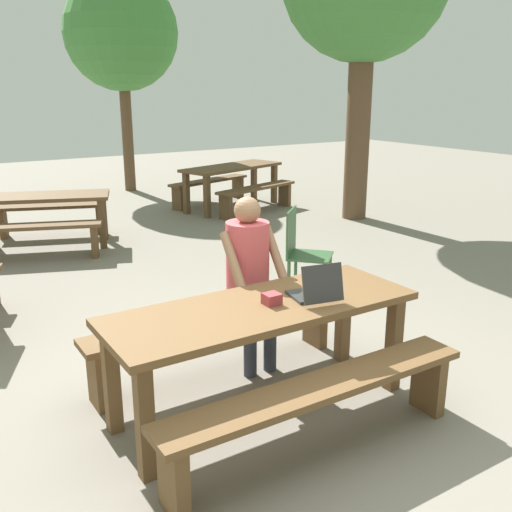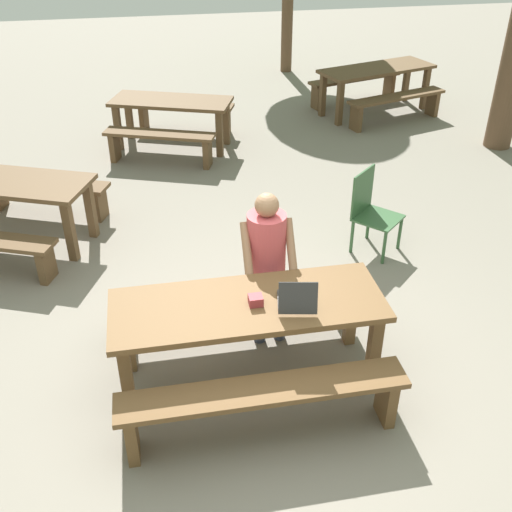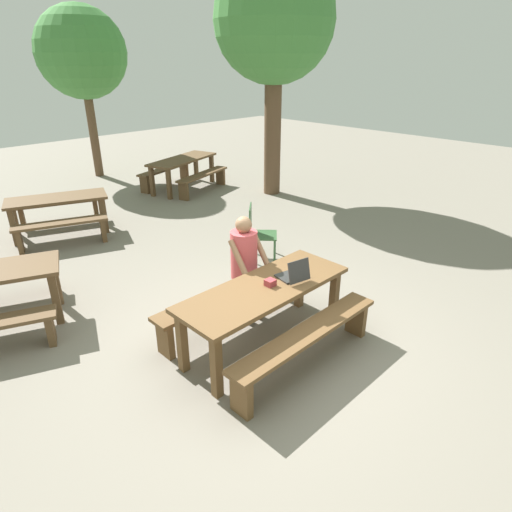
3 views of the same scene
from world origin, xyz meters
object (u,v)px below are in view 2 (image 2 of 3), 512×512
(plastic_chair, at_px, (371,210))
(picnic_table_rear, at_px, (171,108))
(small_pouch, at_px, (256,300))
(picnic_table_mid, at_px, (12,191))
(picnic_table_front, at_px, (248,314))
(person_seated, at_px, (267,254))
(picnic_table_distant, at_px, (376,75))
(laptop, at_px, (297,299))

(plastic_chair, height_order, picnic_table_rear, plastic_chair)
(small_pouch, height_order, picnic_table_mid, small_pouch)
(picnic_table_front, relative_size, picnic_table_rear, 1.12)
(small_pouch, distance_m, picnic_table_rear, 5.13)
(small_pouch, relative_size, person_seated, 0.08)
(picnic_table_distant, bearing_deg, plastic_chair, -127.36)
(picnic_table_rear, xyz_separation_m, picnic_table_distant, (3.48, 0.92, 0.05))
(small_pouch, xyz_separation_m, plastic_chair, (1.59, 1.79, -0.33))
(person_seated, xyz_separation_m, plastic_chair, (1.37, 1.17, -0.33))
(picnic_table_mid, bearing_deg, person_seated, -18.50)
(picnic_table_front, xyz_separation_m, picnic_table_mid, (-2.12, 2.63, -0.03))
(picnic_table_rear, distance_m, picnic_table_distant, 3.60)
(picnic_table_distant, bearing_deg, picnic_table_mid, -164.55)
(laptop, relative_size, picnic_table_rear, 0.19)
(picnic_table_front, height_order, plastic_chair, plastic_chair)
(picnic_table_front, distance_m, picnic_table_mid, 3.38)
(picnic_table_mid, distance_m, picnic_table_distant, 6.33)
(person_seated, distance_m, picnic_table_distant, 6.18)
(picnic_table_front, xyz_separation_m, picnic_table_distant, (3.24, 6.01, -0.01))
(person_seated, bearing_deg, plastic_chair, 40.49)
(laptop, bearing_deg, plastic_chair, -113.65)
(laptop, xyz_separation_m, plastic_chair, (1.29, 1.87, -0.36))
(small_pouch, bearing_deg, plastic_chair, 48.47)
(person_seated, xyz_separation_m, picnic_table_rear, (-0.51, 4.50, -0.20))
(picnic_table_front, bearing_deg, plastic_chair, 47.04)
(plastic_chair, bearing_deg, picnic_table_distant, 26.31)
(plastic_chair, height_order, picnic_table_distant, plastic_chair)
(picnic_table_mid, bearing_deg, laptop, -25.92)
(person_seated, bearing_deg, picnic_table_rear, 96.46)
(picnic_table_front, xyz_separation_m, person_seated, (0.27, 0.59, 0.15))
(plastic_chair, xyz_separation_m, picnic_table_distant, (1.59, 4.25, 0.18))
(picnic_table_front, relative_size, small_pouch, 19.75)
(laptop, height_order, picnic_table_mid, laptop)
(person_seated, bearing_deg, laptop, -83.03)
(person_seated, relative_size, picnic_table_distant, 0.65)
(laptop, bearing_deg, picnic_table_distant, -104.34)
(laptop, xyz_separation_m, small_pouch, (-0.30, 0.08, -0.03))
(laptop, height_order, picnic_table_distant, laptop)
(small_pouch, xyz_separation_m, picnic_table_mid, (-2.17, 2.66, -0.18))
(picnic_table_mid, relative_size, picnic_table_rear, 0.99)
(picnic_table_mid, height_order, picnic_table_rear, picnic_table_mid)
(picnic_table_rear, bearing_deg, small_pouch, -66.30)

